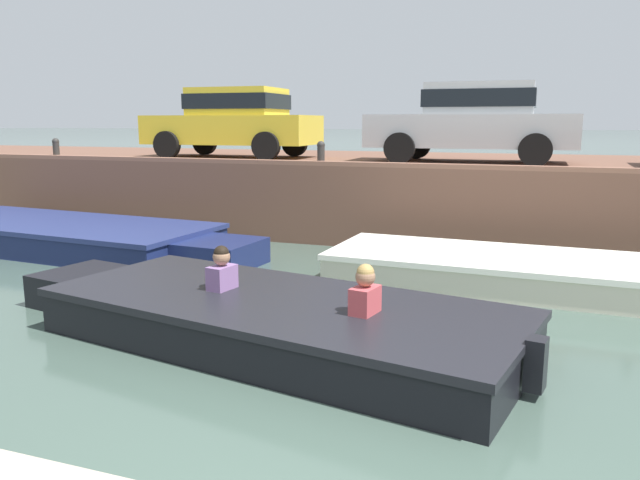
# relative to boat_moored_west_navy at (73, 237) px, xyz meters

# --- Properties ---
(ground_plane) EXTENTS (400.00, 400.00, 0.00)m
(ground_plane) POSITION_rel_boat_moored_west_navy_xyz_m (6.88, -2.62, -0.25)
(ground_plane) COLOR #42564C
(far_quay_wall) EXTENTS (60.00, 6.00, 1.50)m
(far_quay_wall) POSITION_rel_boat_moored_west_navy_xyz_m (6.88, 4.95, 0.50)
(far_quay_wall) COLOR brown
(far_quay_wall) RESTS_ON ground
(far_wall_coping) EXTENTS (60.00, 0.24, 0.08)m
(far_wall_coping) POSITION_rel_boat_moored_west_navy_xyz_m (6.88, 2.07, 1.29)
(far_wall_coping) COLOR brown
(far_wall_coping) RESTS_ON far_quay_wall
(boat_moored_west_navy) EXTENTS (7.04, 2.69, 0.50)m
(boat_moored_west_navy) POSITION_rel_boat_moored_west_navy_xyz_m (0.00, 0.00, 0.00)
(boat_moored_west_navy) COLOR navy
(boat_moored_west_navy) RESTS_ON ground
(boat_moored_central_cream) EXTENTS (6.18, 2.14, 0.44)m
(boat_moored_central_cream) POSITION_rel_boat_moored_west_navy_xyz_m (7.88, 0.05, -0.03)
(boat_moored_central_cream) COLOR silver
(boat_moored_central_cream) RESTS_ON ground
(motorboat_passing) EXTENTS (6.19, 2.93, 0.98)m
(motorboat_passing) POSITION_rel_boat_moored_west_navy_xyz_m (5.25, -3.16, 0.00)
(motorboat_passing) COLOR black
(motorboat_passing) RESTS_ON ground
(car_leftmost_yellow) EXTENTS (3.89, 2.01, 1.54)m
(car_leftmost_yellow) POSITION_rel_boat_moored_west_navy_xyz_m (1.27, 3.96, 2.09)
(car_leftmost_yellow) COLOR yellow
(car_leftmost_yellow) RESTS_ON far_quay_wall
(car_left_inner_silver) EXTENTS (4.03, 2.01, 1.54)m
(car_left_inner_silver) POSITION_rel_boat_moored_west_navy_xyz_m (6.59, 3.95, 2.09)
(car_left_inner_silver) COLOR #B7BABC
(car_left_inner_silver) RESTS_ON far_quay_wall
(mooring_bollard_west) EXTENTS (0.15, 0.15, 0.45)m
(mooring_bollard_west) POSITION_rel_boat_moored_west_navy_xyz_m (-2.26, 2.20, 1.49)
(mooring_bollard_west) COLOR #2D2B28
(mooring_bollard_west) RESTS_ON far_quay_wall
(mooring_bollard_mid) EXTENTS (0.15, 0.15, 0.45)m
(mooring_bollard_mid) POSITION_rel_boat_moored_west_navy_xyz_m (3.99, 2.20, 1.49)
(mooring_bollard_mid) COLOR #2D2B28
(mooring_bollard_mid) RESTS_ON far_quay_wall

